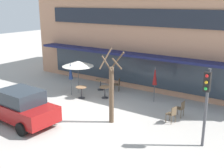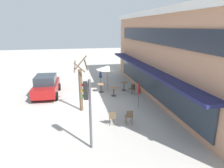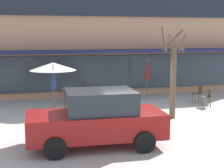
# 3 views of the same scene
# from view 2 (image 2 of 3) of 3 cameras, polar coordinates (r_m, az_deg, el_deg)

# --- Properties ---
(ground_plane) EXTENTS (80.00, 80.00, 0.00)m
(ground_plane) POSITION_cam_2_polar(r_m,az_deg,el_deg) (15.74, -10.20, -5.17)
(ground_plane) COLOR #ADA8A0
(building_facade) EXTENTS (19.58, 9.10, 6.90)m
(building_facade) POSITION_cam_2_polar(r_m,az_deg,el_deg) (18.02, 23.00, 7.85)
(building_facade) COLOR tan
(building_facade) RESTS_ON ground
(cafe_table_near_wall) EXTENTS (0.70, 0.70, 0.76)m
(cafe_table_near_wall) POSITION_cam_2_polar(r_m,az_deg,el_deg) (16.76, 0.49, -1.71)
(cafe_table_near_wall) COLOR #333338
(cafe_table_near_wall) RESTS_ON ground
(cafe_table_streetside) EXTENTS (0.70, 0.70, 0.76)m
(cafe_table_streetside) POSITION_cam_2_polar(r_m,az_deg,el_deg) (17.74, -3.13, -0.73)
(cafe_table_streetside) COLOR #333338
(cafe_table_streetside) RESTS_ON ground
(cafe_table_by_tree) EXTENTS (0.70, 0.70, 0.76)m
(cafe_table_by_tree) POSITION_cam_2_polar(r_m,az_deg,el_deg) (18.22, 3.43, -0.28)
(cafe_table_by_tree) COLOR #333338
(cafe_table_by_tree) RESTS_ON ground
(patio_umbrella_green_folded) EXTENTS (2.10, 2.10, 2.20)m
(patio_umbrella_green_folded) POSITION_cam_2_polar(r_m,az_deg,el_deg) (18.36, -1.24, 4.72)
(patio_umbrella_green_folded) COLOR #4C4C51
(patio_umbrella_green_folded) RESTS_ON ground
(patio_umbrella_cream_folded) EXTENTS (0.28, 0.28, 2.20)m
(patio_umbrella_cream_folded) POSITION_cam_2_polar(r_m,az_deg,el_deg) (18.38, -3.35, 3.45)
(patio_umbrella_cream_folded) COLOR #4C4C51
(patio_umbrella_cream_folded) RESTS_ON ground
(patio_umbrella_corner_open) EXTENTS (0.28, 0.28, 2.20)m
(patio_umbrella_corner_open) POSITION_cam_2_polar(r_m,az_deg,el_deg) (14.08, 7.78, -0.60)
(patio_umbrella_corner_open) COLOR #4C4C51
(patio_umbrella_corner_open) RESTS_ON ground
(cafe_chair_0) EXTENTS (0.41, 0.41, 0.89)m
(cafe_chair_0) POSITION_cam_2_polar(r_m,az_deg,el_deg) (12.04, 4.96, -9.06)
(cafe_chair_0) COLOR brown
(cafe_chair_0) RESTS_ON ground
(cafe_chair_1) EXTENTS (0.48, 0.48, 0.89)m
(cafe_chair_1) POSITION_cam_2_polar(r_m,az_deg,el_deg) (11.87, 0.13, -9.37)
(cafe_chair_1) COLOR brown
(cafe_chair_1) RESTS_ON ground
(cafe_chair_2) EXTENTS (0.52, 0.52, 0.89)m
(cafe_chair_2) POSITION_cam_2_polar(r_m,az_deg,el_deg) (17.28, 5.84, -1.21)
(cafe_chair_2) COLOR brown
(cafe_chair_2) RESTS_ON ground
(parked_sedan) EXTENTS (4.27, 2.14, 1.76)m
(parked_sedan) POSITION_cam_2_polar(r_m,az_deg,el_deg) (17.62, -18.24, -0.41)
(parked_sedan) COLOR maroon
(parked_sedan) RESTS_ON ground
(street_tree) EXTENTS (1.08, 0.97, 3.78)m
(street_tree) POSITION_cam_2_polar(r_m,az_deg,el_deg) (13.67, -8.93, -0.85)
(street_tree) COLOR brown
(street_tree) RESTS_ON ground
(traffic_light_pole) EXTENTS (0.26, 0.44, 3.40)m
(traffic_light_pole) POSITION_cam_2_polar(r_m,az_deg,el_deg) (9.11, -6.92, -5.48)
(traffic_light_pole) COLOR #47474C
(traffic_light_pole) RESTS_ON ground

